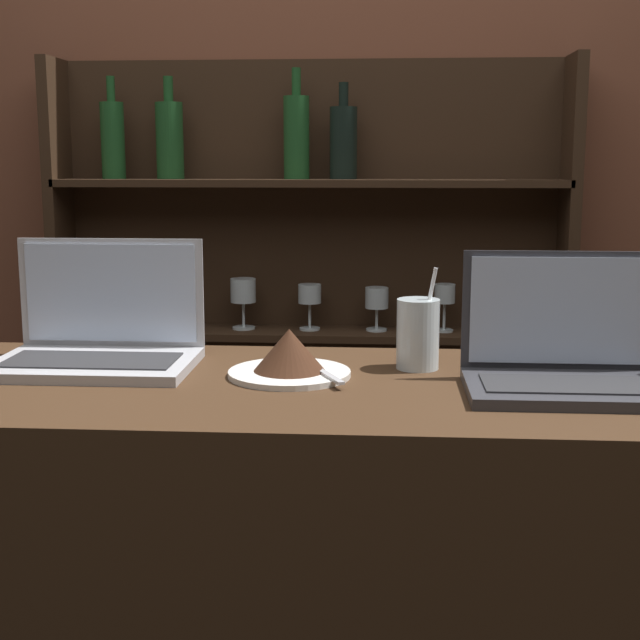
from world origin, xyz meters
TOP-DOWN VIEW (x-y plane):
  - back_wall at (0.00, 1.41)m, footprint 7.00×0.06m
  - back_shelf at (-0.09, 1.33)m, footprint 1.42×0.18m
  - laptop_near at (-0.38, 0.39)m, footprint 0.35×0.24m
  - laptop_far at (0.42, 0.27)m, footprint 0.33×0.21m
  - cake_plate at (-0.03, 0.32)m, footprint 0.21×0.21m
  - water_glass at (0.19, 0.40)m, footprint 0.08×0.08m

SIDE VIEW (x-z plane):
  - back_shelf at x=-0.09m, z-range 0.06..1.72m
  - cake_plate at x=-0.03m, z-range 1.02..1.10m
  - laptop_near at x=-0.38m, z-range 0.96..1.18m
  - laptop_far at x=0.42m, z-range 0.97..1.18m
  - water_glass at x=0.19m, z-range 1.00..1.18m
  - back_wall at x=0.00m, z-range 0.00..2.70m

